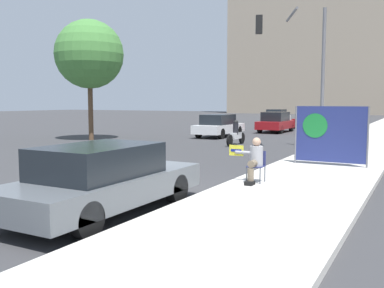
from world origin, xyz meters
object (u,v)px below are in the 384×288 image
object	(u,v)px
car_on_road_midblock	(276,122)
car_on_road_far_lane	(277,116)
seated_protester	(254,159)
traffic_light_pole	(300,54)
protest_banner	(330,134)
parked_car_curbside	(103,179)
car_on_road_nearest	(219,126)
motorcycle_on_road	(236,134)
street_tree_near_curb	(89,54)
car_on_road_distant	(309,119)

from	to	relation	value
car_on_road_midblock	car_on_road_far_lane	size ratio (longest dim) A/B	1.03
seated_protester	traffic_light_pole	world-z (taller)	traffic_light_pole
protest_banner	parked_car_curbside	xyz separation A→B (m)	(-2.87, -7.92, -0.47)
seated_protester	parked_car_curbside	world-z (taller)	parked_car_curbside
car_on_road_nearest	car_on_road_midblock	distance (m)	6.08
motorcycle_on_road	car_on_road_midblock	bearing A→B (deg)	95.91
parked_car_curbside	traffic_light_pole	bearing A→B (deg)	88.42
car_on_road_midblock	parked_car_curbside	bearing A→B (deg)	-80.55
protest_banner	car_on_road_nearest	bearing A→B (deg)	130.79
car_on_road_nearest	seated_protester	bearing A→B (deg)	-61.72
traffic_light_pole	street_tree_near_curb	world-z (taller)	street_tree_near_curb
seated_protester	car_on_road_far_lane	xyz separation A→B (m)	(-9.55, 32.38, -0.04)
parked_car_curbside	car_on_road_distant	distance (m)	30.38
car_on_road_distant	car_on_road_far_lane	size ratio (longest dim) A/B	1.01
protest_banner	street_tree_near_curb	bearing A→B (deg)	162.28
seated_protester	car_on_road_nearest	distance (m)	16.12
parked_car_curbside	car_on_road_midblock	size ratio (longest dim) A/B	1.09
car_on_road_distant	car_on_road_far_lane	world-z (taller)	car_on_road_distant
car_on_road_nearest	car_on_road_distant	bearing A→B (deg)	76.97
street_tree_near_curb	car_on_road_midblock	bearing A→B (deg)	56.34
seated_protester	car_on_road_far_lane	bearing A→B (deg)	121.38
car_on_road_midblock	seated_protester	bearing A→B (deg)	-73.98
motorcycle_on_road	street_tree_near_curb	bearing A→B (deg)	-171.17
protest_banner	car_on_road_nearest	world-z (taller)	protest_banner
motorcycle_on_road	traffic_light_pole	bearing A→B (deg)	-5.19
protest_banner	car_on_road_distant	size ratio (longest dim) A/B	0.56
street_tree_near_curb	seated_protester	bearing A→B (deg)	-33.13
car_on_road_distant	parked_car_curbside	bearing A→B (deg)	-84.23
car_on_road_nearest	car_on_road_distant	distance (m)	12.49
motorcycle_on_road	car_on_road_distant	bearing A→B (deg)	90.42
protest_banner	car_on_road_far_lane	distance (m)	30.25
traffic_light_pole	car_on_road_midblock	world-z (taller)	traffic_light_pole
car_on_road_far_lane	motorcycle_on_road	bearing A→B (deg)	-77.78
seated_protester	street_tree_near_curb	size ratio (longest dim) A/B	0.17
parked_car_curbside	seated_protester	bearing A→B (deg)	65.35
car_on_road_midblock	car_on_road_distant	bearing A→B (deg)	81.86
motorcycle_on_road	street_tree_near_curb	world-z (taller)	street_tree_near_curb
protest_banner	car_on_road_far_lane	world-z (taller)	protest_banner
motorcycle_on_road	street_tree_near_curb	xyz separation A→B (m)	(-8.57, -1.33, 4.38)
protest_banner	parked_car_curbside	distance (m)	8.44
protest_banner	parked_car_curbside	size ratio (longest dim) A/B	0.51
car_on_road_nearest	car_on_road_far_lane	size ratio (longest dim) A/B	1.06
seated_protester	motorcycle_on_road	bearing A→B (deg)	130.14
car_on_road_distant	car_on_road_far_lane	bearing A→B (deg)	128.21
seated_protester	car_on_road_far_lane	world-z (taller)	car_on_road_far_lane
protest_banner	traffic_light_pole	size ratio (longest dim) A/B	0.37
seated_protester	car_on_road_midblock	world-z (taller)	car_on_road_midblock
traffic_light_pole	protest_banner	bearing A→B (deg)	-66.05
seated_protester	car_on_road_distant	size ratio (longest dim) A/B	0.28
parked_car_curbside	car_on_road_far_lane	xyz separation A→B (m)	(-7.78, 36.23, 0.02)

